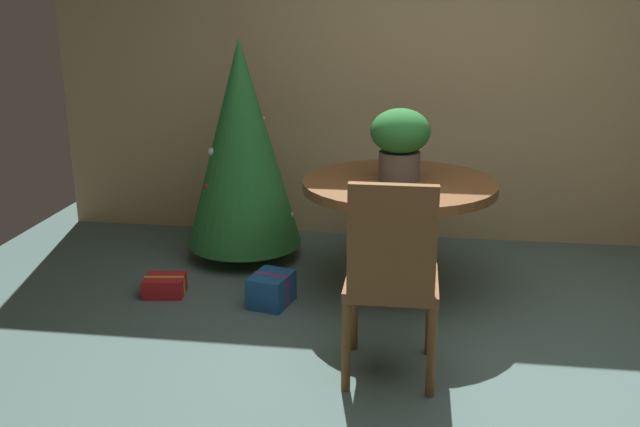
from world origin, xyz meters
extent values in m
plane|color=#4C6660|center=(0.00, 0.00, 0.00)|extent=(6.60, 6.60, 0.00)
cube|color=tan|center=(0.00, 2.20, 1.30)|extent=(6.00, 0.10, 2.60)
cylinder|color=brown|center=(-0.30, 1.01, 0.02)|extent=(0.45, 0.45, 0.04)
cylinder|color=brown|center=(-0.30, 1.01, 0.36)|extent=(0.18, 0.18, 0.64)
cylinder|color=brown|center=(-0.30, 1.01, 0.71)|extent=(1.18, 1.18, 0.06)
cylinder|color=#665B51|center=(-0.30, 1.03, 0.82)|extent=(0.25, 0.25, 0.17)
ellipsoid|color=#287533|center=(-0.30, 1.03, 1.04)|extent=(0.36, 0.36, 0.27)
sphere|color=red|center=(-0.35, 1.17, 1.09)|extent=(0.05, 0.05, 0.05)
sphere|color=red|center=(-0.16, 1.07, 1.07)|extent=(0.05, 0.05, 0.05)
sphere|color=red|center=(-0.35, 0.97, 1.09)|extent=(0.08, 0.08, 0.08)
cylinder|color=brown|center=(-0.50, 0.24, 0.23)|extent=(0.04, 0.04, 0.45)
cylinder|color=brown|center=(-0.10, 0.24, 0.23)|extent=(0.04, 0.04, 0.45)
cylinder|color=brown|center=(-0.50, -0.18, 0.23)|extent=(0.04, 0.04, 0.45)
cylinder|color=brown|center=(-0.10, -0.18, 0.23)|extent=(0.04, 0.04, 0.45)
cube|color=brown|center=(-0.30, 0.03, 0.48)|extent=(0.44, 0.46, 0.05)
cube|color=brown|center=(-0.30, -0.17, 0.76)|extent=(0.40, 0.05, 0.52)
cylinder|color=brown|center=(-1.40, 1.52, 0.06)|extent=(0.10, 0.10, 0.11)
cone|color=#287533|center=(-1.40, 1.52, 0.83)|extent=(0.81, 0.81, 1.44)
sphere|color=gold|center=(-1.27, 1.61, 0.99)|extent=(0.04, 0.04, 0.04)
sphere|color=red|center=(-1.61, 1.36, 0.57)|extent=(0.04, 0.04, 0.04)
sphere|color=silver|center=(-1.57, 1.54, 0.92)|extent=(0.04, 0.04, 0.04)
sphere|color=silver|center=(-1.59, 1.42, 0.79)|extent=(0.06, 0.06, 0.06)
sphere|color=silver|center=(-1.06, 1.54, 0.33)|extent=(0.04, 0.04, 0.04)
cube|color=#1E569E|center=(-1.04, 0.74, 0.10)|extent=(0.28, 0.31, 0.19)
cube|color=#9E287A|center=(-1.04, 0.74, 0.10)|extent=(0.22, 0.08, 0.20)
cube|color=red|center=(-1.74, 0.79, 0.06)|extent=(0.27, 0.23, 0.12)
cube|color=gold|center=(-1.74, 0.79, 0.06)|extent=(0.25, 0.06, 0.12)
camera|label=1|loc=(-0.22, -3.09, 1.78)|focal=38.98mm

